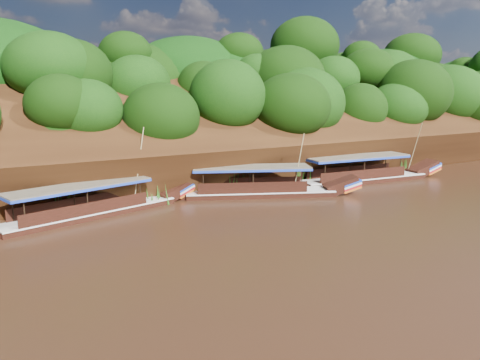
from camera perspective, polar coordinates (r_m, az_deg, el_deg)
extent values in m
plane|color=black|center=(31.07, 7.61, -4.89)|extent=(160.00, 160.00, 0.00)
cube|color=black|center=(43.90, -5.18, 4.51)|extent=(120.00, 16.12, 13.64)
cube|color=black|center=(53.52, -9.66, 1.80)|extent=(120.00, 24.00, 12.00)
ellipsoid|color=#1A440B|center=(40.79, -12.25, 3.80)|extent=(18.00, 8.00, 6.40)
ellipsoid|color=#1A440B|center=(50.05, -8.77, 11.77)|extent=(24.00, 11.00, 8.40)
ellipsoid|color=#1A440B|center=(57.21, 17.95, 5.44)|extent=(18.00, 8.00, 6.00)
ellipsoid|color=#1A440B|center=(69.44, 19.18, 10.74)|extent=(22.00, 10.00, 8.00)
cube|color=black|center=(44.79, 14.81, -0.22)|extent=(13.05, 3.51, 0.91)
cube|color=silver|center=(44.71, 14.84, 0.32)|extent=(13.06, 3.58, 0.10)
cube|color=black|center=(49.53, 21.38, 1.27)|extent=(3.19, 1.96, 1.76)
cube|color=#1C3EB8|center=(50.06, 22.05, 1.67)|extent=(1.75, 1.88, 0.65)
cube|color=#B51418|center=(50.11, 22.02, 1.28)|extent=(1.75, 1.88, 0.65)
cube|color=brown|center=(43.89, 14.15, 2.80)|extent=(10.30, 3.56, 0.12)
cube|color=#1C3EB8|center=(43.91, 14.14, 2.64)|extent=(10.30, 3.56, 0.18)
cylinder|color=tan|center=(47.65, 20.57, 3.82)|extent=(1.11, 2.11, 4.71)
cube|color=black|center=(37.69, 2.50, -1.96)|extent=(11.75, 6.75, 0.89)
cube|color=silver|center=(37.60, 2.50, -1.33)|extent=(11.77, 6.81, 0.10)
cube|color=black|center=(39.13, 12.21, -0.68)|extent=(3.23, 2.62, 1.67)
cube|color=#1C3EB8|center=(39.32, 13.25, -0.22)|extent=(2.02, 2.14, 0.61)
cube|color=#B51418|center=(39.39, 13.23, -0.70)|extent=(2.02, 2.14, 0.61)
cube|color=brown|center=(37.12, 1.40, 1.60)|extent=(9.52, 6.02, 0.12)
cube|color=#1C3EB8|center=(37.14, 1.40, 1.42)|extent=(9.52, 6.02, 0.18)
cylinder|color=tan|center=(37.17, 7.20, 2.20)|extent=(0.19, 1.08, 4.65)
cube|color=black|center=(33.26, -17.52, -4.25)|extent=(12.34, 5.20, 0.83)
cube|color=silver|center=(33.16, -17.56, -3.59)|extent=(12.36, 5.26, 0.09)
cube|color=black|center=(36.70, -8.09, -1.38)|extent=(3.18, 2.23, 1.64)
cube|color=#1C3EB8|center=(37.10, -7.16, -0.78)|extent=(1.87, 1.93, 0.61)
cube|color=#B51418|center=(37.16, -7.15, -1.26)|extent=(1.87, 1.93, 0.61)
cube|color=brown|center=(32.42, -18.94, -0.67)|extent=(9.86, 4.79, 0.11)
cube|color=#1C3EB8|center=(32.44, -18.92, -0.86)|extent=(9.86, 4.79, 0.17)
cylinder|color=tan|center=(34.29, -12.22, 1.84)|extent=(1.25, 0.79, 5.30)
cone|color=#296719|center=(33.99, -21.12, -2.65)|extent=(1.50, 1.50, 1.74)
cone|color=#296719|center=(35.33, -9.99, -1.77)|extent=(1.50, 1.50, 1.48)
cone|color=#296719|center=(38.51, -0.54, -0.27)|extent=(1.50, 1.50, 1.84)
cone|color=#296719|center=(42.27, 7.55, 0.94)|extent=(1.50, 1.50, 2.24)
cone|color=#296719|center=(46.89, 13.71, 1.36)|extent=(1.50, 1.50, 1.67)
cone|color=#296719|center=(51.65, 19.11, 2.05)|extent=(1.50, 1.50, 1.86)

